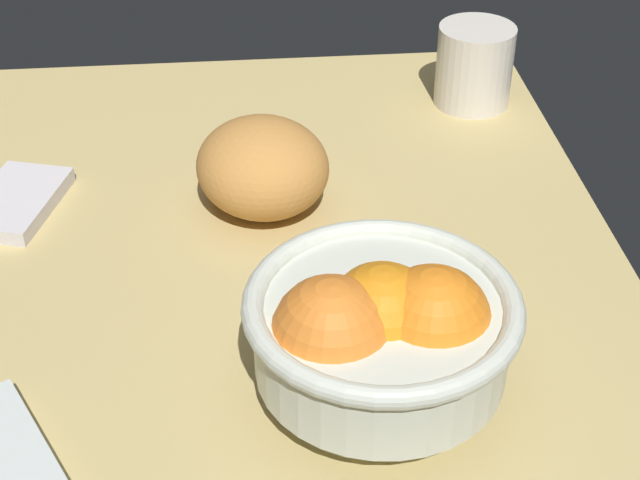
{
  "coord_description": "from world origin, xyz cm",
  "views": [
    {
      "loc": [
        70.16,
        -0.49,
        51.29
      ],
      "look_at": [
        6.18,
        5.51,
        5.0
      ],
      "focal_mm": 54.2,
      "sensor_mm": 36.0,
      "label": 1
    }
  ],
  "objects_px": {
    "fruit_bowl": "(388,329)",
    "napkin_spare": "(21,202)",
    "mug": "(480,64)",
    "bread_loaf": "(268,167)"
  },
  "relations": [
    {
      "from": "fruit_bowl",
      "to": "napkin_spare",
      "type": "height_order",
      "value": "fruit_bowl"
    },
    {
      "from": "fruit_bowl",
      "to": "mug",
      "type": "xyz_separation_m",
      "value": [
        -0.46,
        0.17,
        -0.02
      ]
    },
    {
      "from": "bread_loaf",
      "to": "mug",
      "type": "distance_m",
      "value": 0.31
    },
    {
      "from": "bread_loaf",
      "to": "napkin_spare",
      "type": "xyz_separation_m",
      "value": [
        -0.02,
        -0.23,
        -0.04
      ]
    },
    {
      "from": "napkin_spare",
      "to": "fruit_bowl",
      "type": "bearing_deg",
      "value": 47.64
    },
    {
      "from": "fruit_bowl",
      "to": "mug",
      "type": "bearing_deg",
      "value": 159.21
    },
    {
      "from": "fruit_bowl",
      "to": "napkin_spare",
      "type": "xyz_separation_m",
      "value": [
        -0.28,
        -0.31,
        -0.06
      ]
    },
    {
      "from": "bread_loaf",
      "to": "napkin_spare",
      "type": "distance_m",
      "value": 0.24
    },
    {
      "from": "bread_loaf",
      "to": "mug",
      "type": "xyz_separation_m",
      "value": [
        -0.19,
        0.25,
        0.0
      ]
    },
    {
      "from": "fruit_bowl",
      "to": "mug",
      "type": "relative_size",
      "value": 1.69
    }
  ]
}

